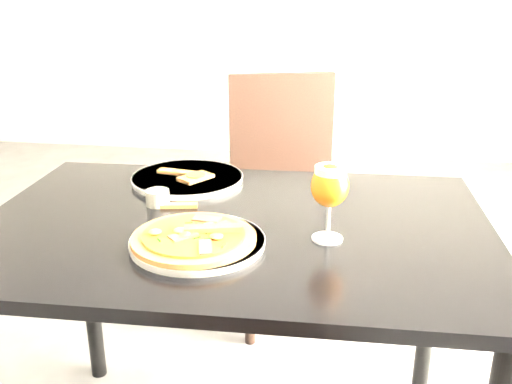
% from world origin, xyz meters
% --- Properties ---
extents(dining_table, '(1.22, 0.82, 0.75)m').
position_xyz_m(dining_table, '(0.24, -0.10, 0.66)').
color(dining_table, black).
rests_on(dining_table, ground).
extents(chair_far, '(0.54, 0.54, 0.95)m').
position_xyz_m(chair_far, '(0.28, 0.77, 0.52)').
color(chair_far, black).
rests_on(chair_far, ground).
extents(plate_main, '(0.36, 0.36, 0.02)m').
position_xyz_m(plate_main, '(0.19, -0.24, 0.76)').
color(plate_main, white).
rests_on(plate_main, dining_table).
extents(pizza, '(0.27, 0.27, 0.03)m').
position_xyz_m(pizza, '(0.19, -0.25, 0.77)').
color(pizza, brown).
rests_on(pizza, plate_main).
extents(plate_second, '(0.40, 0.40, 0.02)m').
position_xyz_m(plate_second, '(0.06, 0.16, 0.76)').
color(plate_second, white).
rests_on(plate_second, dining_table).
extents(crust_scraps, '(0.17, 0.11, 0.01)m').
position_xyz_m(crust_scraps, '(0.07, 0.15, 0.77)').
color(crust_scraps, brown).
rests_on(crust_scraps, plate_second).
extents(loose_crust, '(0.11, 0.04, 0.01)m').
position_xyz_m(loose_crust, '(0.08, -0.03, 0.75)').
color(loose_crust, brown).
rests_on(loose_crust, dining_table).
extents(sauce_cup, '(0.06, 0.06, 0.04)m').
position_xyz_m(sauce_cup, '(0.03, -0.02, 0.77)').
color(sauce_cup, beige).
rests_on(sauce_cup, dining_table).
extents(beer_glass, '(0.08, 0.08, 0.17)m').
position_xyz_m(beer_glass, '(0.46, -0.17, 0.87)').
color(beer_glass, silver).
rests_on(beer_glass, dining_table).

